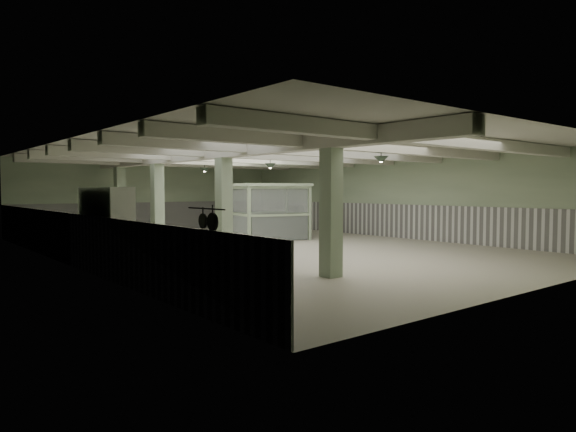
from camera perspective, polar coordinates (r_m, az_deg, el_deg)
floor at (r=19.03m, az=-2.28°, el=-3.57°), size 20.00×20.00×0.00m
ceiling at (r=18.96m, az=-2.30°, el=7.30°), size 14.00×20.00×0.02m
wall_back at (r=27.59m, az=-14.77°, el=2.12°), size 14.00×0.02×3.60m
wall_front at (r=12.41m, az=26.42°, el=0.94°), size 14.00×0.02×3.60m
wall_left at (r=15.77m, az=-23.17°, el=1.39°), size 0.02×20.00×3.60m
wall_right at (r=23.75m, az=11.41°, el=2.03°), size 0.02×20.00×3.60m
wainscot_left at (r=15.84m, az=-23.01°, el=-2.41°), size 0.05×19.90×1.50m
wainscot_right at (r=23.78m, az=11.34°, el=-0.50°), size 0.05×19.90×1.50m
wainscot_back at (r=27.60m, az=-14.72°, el=-0.06°), size 13.90×0.05×1.50m
girder at (r=17.57m, az=-8.91°, el=6.89°), size 0.45×19.90×0.40m
beam_a at (r=13.69m, az=16.95°, el=8.08°), size 13.90×0.35×0.32m
beam_b at (r=15.24m, az=9.08°, el=7.64°), size 13.90×0.35×0.32m
beam_c at (r=17.01m, az=2.76°, el=7.18°), size 13.90×0.35×0.32m
beam_d at (r=18.95m, az=-2.30°, el=6.76°), size 13.90×0.35×0.32m
beam_e at (r=21.00m, az=-6.39°, el=6.37°), size 13.90×0.35×0.32m
beam_f at (r=23.15m, az=-9.74°, el=6.03°), size 13.90×0.35×0.32m
beam_g at (r=25.36m, az=-12.50°, el=5.74°), size 13.90×0.35×0.32m
column_a at (r=12.70m, az=4.81°, el=1.28°), size 0.42×0.42×3.60m
column_b at (r=16.68m, az=-7.15°, el=1.68°), size 0.42×0.42×3.60m
column_c at (r=21.09m, az=-14.31°, el=1.88°), size 0.42×0.42×3.60m
column_d at (r=24.79m, az=-18.16°, el=1.98°), size 0.42×0.42×3.60m
hook_rail at (r=8.74m, az=-9.10°, el=0.81°), size 0.02×1.20×0.02m
pendant_front at (r=15.58m, az=10.31°, el=6.16°), size 0.44×0.44×0.22m
pendant_mid at (r=19.62m, az=-1.99°, el=5.55°), size 0.44×0.44×0.22m
pendant_back at (r=23.81m, az=-9.26°, el=5.06°), size 0.44×0.44×0.22m
prep_counter at (r=11.67m, az=-14.61°, el=-5.56°), size 0.84×4.79×0.91m
pitcher_near at (r=11.77m, az=-15.44°, el=-2.65°), size 0.27×0.28×0.28m
pitcher_far at (r=10.38m, az=-11.18°, el=-3.25°), size 0.27×0.29×0.31m
veg_colander at (r=12.35m, az=-15.59°, el=-2.52°), size 0.61×0.61×0.23m
orange_bowl at (r=13.08m, az=-16.85°, el=-2.52°), size 0.34×0.34×0.10m
skillet_near at (r=8.67m, az=-8.38°, el=-0.66°), size 0.04×0.31×0.31m
skillet_far at (r=8.95m, az=-9.43°, el=-0.55°), size 0.03×0.26×0.26m
walkin_cooler at (r=14.07m, az=-19.49°, el=-1.44°), size 0.88×2.47×2.26m
guard_booth at (r=22.39m, az=-2.08°, el=1.68°), size 3.53×3.20×2.42m
filing_cabinet at (r=24.02m, az=0.87°, el=-0.53°), size 0.61×0.74×1.40m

